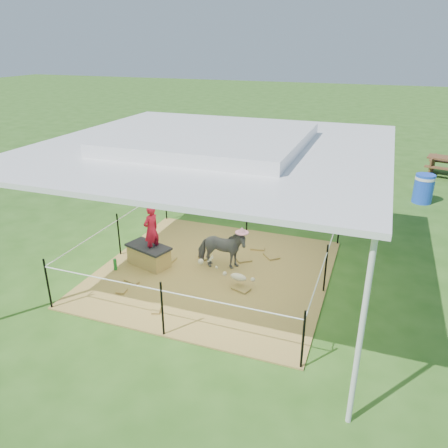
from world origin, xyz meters
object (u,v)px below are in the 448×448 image
(pony, at_px, (222,249))
(distant_person, at_px, (347,158))
(straw_bale, at_px, (149,256))
(green_bottle, at_px, (115,264))
(woman, at_px, (151,225))
(trash_barrel, at_px, (424,189))
(foal, at_px, (238,276))
(picnic_table_near, at_px, (350,160))

(pony, bearing_deg, distant_person, -24.48)
(pony, xyz_separation_m, distant_person, (1.71, 7.98, 0.20))
(straw_bale, xyz_separation_m, green_bottle, (-0.55, -0.45, -0.07))
(woman, bearing_deg, trash_barrel, 156.01)
(foal, relative_size, picnic_table_near, 0.46)
(green_bottle, bearing_deg, distant_person, 66.89)
(pony, bearing_deg, woman, 93.08)
(trash_barrel, bearing_deg, distant_person, 139.48)
(green_bottle, relative_size, distant_person, 0.19)
(pony, height_order, picnic_table_near, pony)
(straw_bale, distance_m, pony, 1.57)
(trash_barrel, height_order, distant_person, distant_person)
(distant_person, bearing_deg, picnic_table_near, -94.61)
(pony, bearing_deg, straw_bale, 92.10)
(green_bottle, xyz_separation_m, picnic_table_near, (3.85, 9.44, 0.26))
(pony, bearing_deg, trash_barrel, -47.41)
(woman, height_order, pony, woman)
(green_bottle, bearing_deg, straw_bale, 39.29)
(picnic_table_near, bearing_deg, green_bottle, -105.36)
(foal, xyz_separation_m, picnic_table_near, (1.22, 9.22, 0.13))
(foal, height_order, picnic_table_near, picnic_table_near)
(woman, height_order, foal, woman)
(straw_bale, xyz_separation_m, distant_person, (3.21, 8.37, 0.43))
(woman, relative_size, green_bottle, 4.32)
(trash_barrel, bearing_deg, pony, -125.04)
(straw_bale, bearing_deg, picnic_table_near, 69.87)
(straw_bale, xyz_separation_m, pony, (1.50, 0.39, 0.24))
(straw_bale, height_order, woman, woman)
(straw_bale, bearing_deg, woman, 0.00)
(woman, relative_size, foal, 1.17)
(straw_bale, relative_size, distant_person, 0.67)
(straw_bale, relative_size, foal, 0.98)
(woman, bearing_deg, foal, 100.79)
(pony, xyz_separation_m, picnic_table_near, (1.79, 8.60, -0.05))
(pony, bearing_deg, foal, -149.29)
(picnic_table_near, bearing_deg, woman, -102.77)
(pony, xyz_separation_m, trash_barrel, (4.14, 5.90, -0.03))
(green_bottle, height_order, trash_barrel, trash_barrel)
(pony, bearing_deg, green_bottle, 99.84)
(distant_person, bearing_deg, green_bottle, 69.80)
(straw_bale, distance_m, woman, 0.73)
(foal, distance_m, trash_barrel, 7.43)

